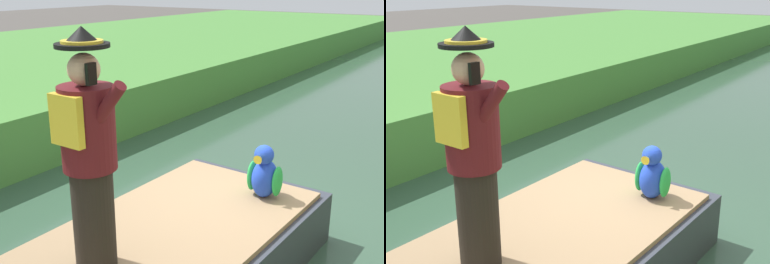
{
  "view_description": "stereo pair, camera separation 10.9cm",
  "coord_description": "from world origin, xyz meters",
  "views": [
    {
      "loc": [
        2.36,
        -4.05,
        2.85
      ],
      "look_at": [
        0.16,
        -0.81,
        1.61
      ],
      "focal_mm": 44.84,
      "sensor_mm": 36.0,
      "label": 1
    },
    {
      "loc": [
        2.45,
        -3.99,
        2.85
      ],
      "look_at": [
        0.16,
        -0.81,
        1.61
      ],
      "focal_mm": 44.84,
      "sensor_mm": 36.0,
      "label": 2
    }
  ],
  "objects": [
    {
      "name": "ground_plane",
      "position": [
        0.0,
        0.0,
        0.0
      ],
      "size": [
        80.0,
        80.0,
        0.0
      ],
      "primitive_type": "plane",
      "color": "#4C4742"
    },
    {
      "name": "person_pirate",
      "position": [
        -0.09,
        -1.76,
        1.64
      ],
      "size": [
        0.61,
        0.42,
        1.85
      ],
      "rotation": [
        0.0,
        0.0,
        -0.03
      ],
      "color": "black",
      "rests_on": "boat"
    },
    {
      "name": "parrot_plush",
      "position": [
        0.43,
        0.12,
        0.95
      ],
      "size": [
        0.36,
        0.35,
        0.57
      ],
      "color": "blue",
      "rests_on": "boat"
    },
    {
      "name": "canal_water",
      "position": [
        0.0,
        0.0,
        0.05
      ],
      "size": [
        6.48,
        48.0,
        0.1
      ],
      "primitive_type": "cube",
      "color": "#33513D",
      "rests_on": "ground"
    }
  ]
}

